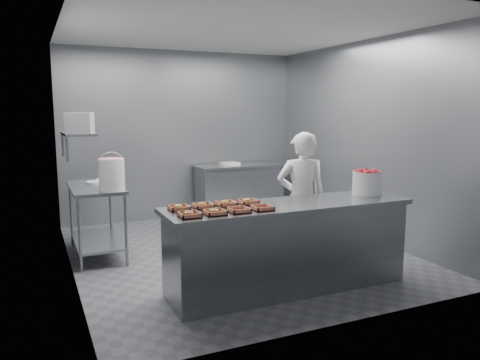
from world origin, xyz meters
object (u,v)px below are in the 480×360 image
tray_2 (239,210)px  strawberry_tub (367,181)px  service_counter (289,246)px  tray_1 (215,212)px  tray_3 (262,208)px  tray_5 (203,205)px  prep_table (96,210)px  tray_6 (226,203)px  tray_4 (179,208)px  tray_7 (248,201)px  glaze_bucket (112,174)px  tray_0 (189,214)px  worker (301,199)px  appliance (80,123)px  back_counter (239,190)px

tray_2 → strawberry_tub: size_ratio=0.59×
service_counter → tray_1: tray_1 is taller
tray_2 → tray_3: bearing=0.0°
tray_1 → strawberry_tub: 1.95m
tray_5 → strawberry_tub: size_ratio=0.59×
prep_table → tray_6: (1.02, -1.79, 0.33)m
tray_2 → strawberry_tub: bearing=8.7°
service_counter → strawberry_tub: strawberry_tub is taller
tray_2 → tray_6: 0.32m
prep_table → tray_4: bearing=-73.3°
tray_4 → tray_7: same height
service_counter → tray_1: size_ratio=13.88×
tray_2 → glaze_bucket: glaze_bucket is taller
service_counter → tray_0: tray_0 is taller
tray_7 → worker: worker is taller
tray_7 → glaze_bucket: 1.76m
appliance → strawberry_tub: bearing=-13.0°
strawberry_tub → tray_5: bearing=178.2°
appliance → tray_3: bearing=-36.3°
back_counter → tray_1: (-1.77, -3.41, 0.47)m
glaze_bucket → tray_0: bearing=-76.6°
tray_3 → tray_5: size_ratio=1.00×
prep_table → tray_2: bearing=-64.2°
prep_table → tray_3: bearing=-59.1°
back_counter → strawberry_tub: bearing=-87.2°
worker → tray_7: bearing=45.1°
tray_3 → tray_4: size_ratio=1.00×
tray_0 → tray_2: tray_0 is taller
worker → appliance: appliance is taller
tray_2 → tray_7: bearing=53.4°
glaze_bucket → service_counter: bearing=-45.0°
tray_1 → strawberry_tub: bearing=7.6°
prep_table → back_counter: bearing=27.0°
back_counter → appliance: size_ratio=4.63×
tray_4 → tray_6: same height
tray_2 → tray_5: 0.40m
tray_0 → tray_5: same height
prep_table → tray_6: size_ratio=6.40×
tray_0 → glaze_bucket: 1.72m
tray_0 → tray_4: bearing=90.0°
tray_1 → worker: (1.39, 0.76, -0.13)m
back_counter → tray_2: bearing=-114.2°
strawberry_tub → appliance: (-2.88, 1.58, 0.64)m
service_counter → glaze_bucket: glaze_bucket is taller
tray_4 → prep_table: bearing=106.7°
appliance → worker: bearing=-9.0°
tray_4 → worker: worker is taller
tray_3 → tray_5: 0.58m
tray_5 → tray_7: same height
tray_0 → tray_2: 0.48m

